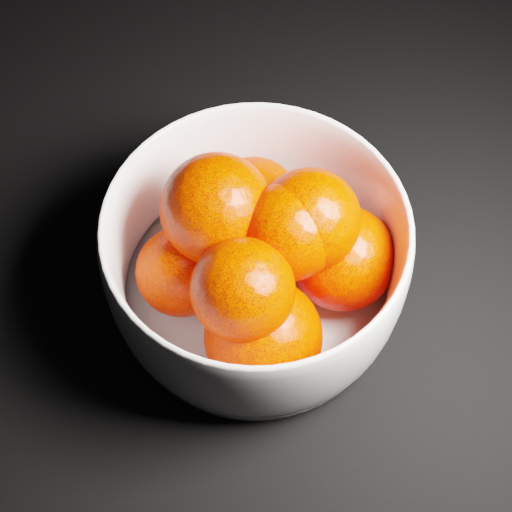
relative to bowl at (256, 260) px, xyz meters
name	(u,v)px	position (x,y,z in m)	size (l,w,h in m)	color
bowl	(256,260)	(0.00, 0.00, 0.00)	(0.25, 0.25, 0.12)	silver
orange_pile	(266,255)	(0.00, -0.01, 0.02)	(0.21, 0.21, 0.14)	#FF2300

